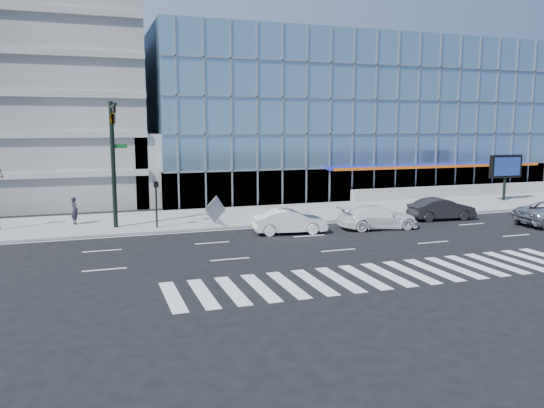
{
  "coord_description": "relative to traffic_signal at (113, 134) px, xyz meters",
  "views": [
    {
      "loc": [
        -12.43,
        -29.09,
        6.55
      ],
      "look_at": [
        -1.36,
        3.0,
        1.61
      ],
      "focal_mm": 35.0,
      "sensor_mm": 36.0,
      "label": 1
    }
  ],
  "objects": [
    {
      "name": "dark_sedan",
      "position": [
        22.13,
        -2.39,
        -5.39
      ],
      "size": [
        4.82,
        2.02,
        1.55
      ],
      "primitive_type": "imported",
      "rotation": [
        0.0,
        0.0,
        1.49
      ],
      "color": "black",
      "rests_on": "ground"
    },
    {
      "name": "ped_signal_post",
      "position": [
        2.5,
        0.37,
        -4.02
      ],
      "size": [
        0.3,
        0.33,
        3.0
      ],
      "color": "black",
      "rests_on": "sidewalk"
    },
    {
      "name": "marquee_sign",
      "position": [
        33.0,
        3.42,
        -3.1
      ],
      "size": [
        3.2,
        0.43,
        4.0
      ],
      "color": "black",
      "rests_on": "sidewalk"
    },
    {
      "name": "sidewalk",
      "position": [
        11.0,
        3.43,
        -6.09
      ],
      "size": [
        120.0,
        8.0,
        0.15
      ],
      "primitive_type": "cube",
      "color": "gray",
      "rests_on": "ground"
    },
    {
      "name": "theatre_building",
      "position": [
        25.0,
        21.43,
        1.34
      ],
      "size": [
        42.0,
        26.0,
        15.0
      ],
      "primitive_type": "cube",
      "color": "#6791AD",
      "rests_on": "ground"
    },
    {
      "name": "ramp_block",
      "position": [
        5.0,
        13.43,
        -3.16
      ],
      "size": [
        6.0,
        8.0,
        6.0
      ],
      "primitive_type": "cube",
      "color": "gray",
      "rests_on": "ground"
    },
    {
      "name": "tilted_panel",
      "position": [
        6.45,
        0.91,
        -5.1
      ],
      "size": [
        1.64,
        0.9,
        1.82
      ],
      "primitive_type": "cube",
      "rotation": [
        0.0,
        0.92,
        0.48
      ],
      "color": "#969696",
      "rests_on": "sidewalk"
    },
    {
      "name": "white_suv",
      "position": [
        16.13,
        -3.86,
        -5.41
      ],
      "size": [
        5.43,
        2.69,
        1.52
      ],
      "primitive_type": "imported",
      "rotation": [
        0.0,
        0.0,
        1.46
      ],
      "color": "white",
      "rests_on": "ground"
    },
    {
      "name": "retaining_wall",
      "position": [
        35.0,
        7.03,
        -5.51
      ],
      "size": [
        30.0,
        0.8,
        1.0
      ],
      "primitive_type": "cube",
      "color": "gray",
      "rests_on": "sidewalk"
    },
    {
      "name": "white_sedan",
      "position": [
        10.13,
        -3.46,
        -5.41
      ],
      "size": [
        4.75,
        2.19,
        1.51
      ],
      "primitive_type": "imported",
      "rotation": [
        0.0,
        0.0,
        1.44
      ],
      "color": "silver",
      "rests_on": "ground"
    },
    {
      "name": "pedestrian",
      "position": [
        -2.51,
        3.4,
        -5.11
      ],
      "size": [
        0.66,
        0.78,
        1.82
      ],
      "primitive_type": "imported",
      "rotation": [
        0.0,
        0.0,
        1.98
      ],
      "color": "black",
      "rests_on": "sidewalk"
    },
    {
      "name": "ground",
      "position": [
        11.0,
        -4.57,
        -6.16
      ],
      "size": [
        160.0,
        160.0,
        0.0
      ],
      "primitive_type": "plane",
      "color": "black",
      "rests_on": "ground"
    },
    {
      "name": "traffic_signal",
      "position": [
        0.0,
        0.0,
        0.0
      ],
      "size": [
        1.14,
        5.74,
        8.0
      ],
      "color": "black",
      "rests_on": "sidewalk"
    }
  ]
}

